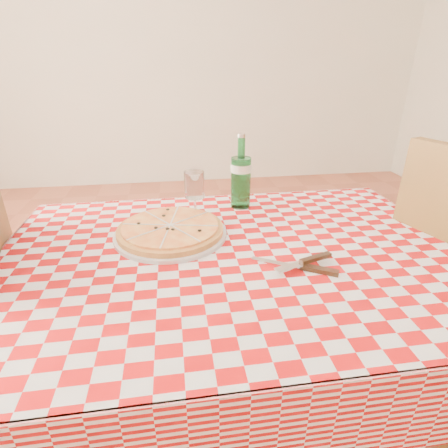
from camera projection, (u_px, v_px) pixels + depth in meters
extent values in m
plane|color=brown|center=(232.00, 430.00, 1.29)|extent=(6.00, 6.00, 0.00)
cube|color=white|center=(182.00, 42.00, 3.38)|extent=(5.00, 0.02, 2.80)
cube|color=brown|center=(234.00, 261.00, 0.98)|extent=(1.20, 0.80, 0.04)
cylinder|color=brown|center=(83.00, 309.00, 1.38)|extent=(0.06, 0.06, 0.71)
cylinder|color=brown|center=(342.00, 285.00, 1.52)|extent=(0.06, 0.06, 0.71)
cube|color=#A50A0B|center=(234.00, 253.00, 0.97)|extent=(1.30, 0.90, 0.01)
cylinder|color=brown|center=(378.00, 340.00, 1.38)|extent=(0.04, 0.04, 0.48)
cylinder|color=brown|center=(444.00, 311.00, 1.54)|extent=(0.04, 0.04, 0.48)
cylinder|color=brown|center=(36.00, 354.00, 1.33)|extent=(0.04, 0.04, 0.45)
cylinder|color=brown|center=(28.00, 446.00, 1.01)|extent=(0.04, 0.04, 0.45)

